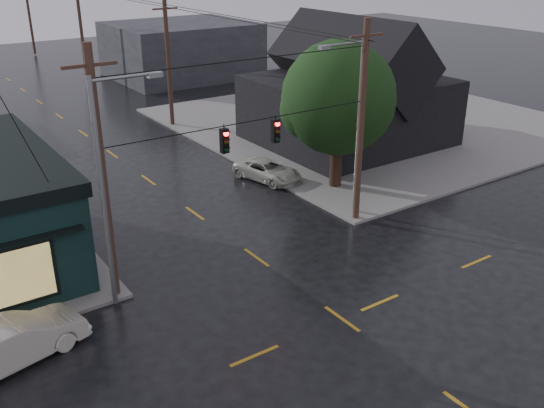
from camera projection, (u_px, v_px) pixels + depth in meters
ground_plane at (342, 319)px, 23.22m from camera, size 160.00×160.00×0.00m
sidewalk_ne at (369, 121)px, 48.74m from camera, size 28.00×28.00×0.15m
ne_building at (349, 80)px, 42.12m from camera, size 12.60×11.60×8.75m
corner_tree at (339, 98)px, 33.64m from camera, size 6.43×6.43×8.41m
utility_pole_nw at (117, 296)px, 24.75m from camera, size 2.00×0.32×10.15m
utility_pole_ne at (355, 220)px, 31.53m from camera, size 2.00×0.32×10.15m
utility_pole_far_a at (173, 126)px, 47.78m from camera, size 2.00×0.32×9.65m
utility_pole_far_b at (88, 82)px, 62.90m from camera, size 2.00×0.32×9.15m
utility_pole_far_c at (35, 55)px, 78.02m from camera, size 2.00×0.32×9.15m
span_signal_assembly at (250, 135)px, 25.93m from camera, size 13.00×0.48×1.23m
streetlight_nw at (116, 306)px, 24.07m from camera, size 5.40×0.30×9.15m
streetlight_ne at (354, 213)px, 32.32m from camera, size 5.40×0.30×9.15m
bg_building_east at (181, 50)px, 64.47m from camera, size 14.00×12.00×5.60m
sedan_cream at (14, 341)px, 20.59m from camera, size 5.17×2.80×1.62m
suv_silver at (268, 170)px, 36.62m from camera, size 3.04×4.77×1.22m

